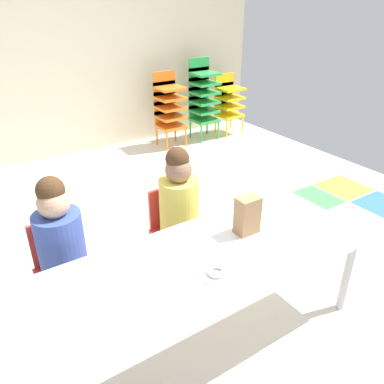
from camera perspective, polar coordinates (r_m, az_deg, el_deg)
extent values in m
cube|color=silver|center=(2.86, -6.80, -10.67)|extent=(5.76, 4.99, 0.02)
cube|color=#336BB2|center=(3.98, 26.83, -1.79)|extent=(0.43, 0.43, 0.00)
cube|color=gray|center=(3.82, 8.26, -0.09)|extent=(0.43, 0.43, 0.00)
cube|color=silver|center=(3.63, 23.09, -3.76)|extent=(0.43, 0.43, 0.00)
cube|color=#478C51|center=(3.85, 17.74, -0.97)|extent=(0.43, 0.43, 0.00)
cube|color=orange|center=(4.18, 21.73, 0.67)|extent=(0.43, 0.43, 0.00)
cube|color=silver|center=(2.36, -22.60, -22.89)|extent=(0.43, 0.43, 0.00)
cube|color=beige|center=(4.66, -23.09, 21.07)|extent=(5.76, 0.10, 2.78)
cube|color=white|center=(1.97, 0.89, -10.74)|extent=(1.92, 0.70, 0.04)
cylinder|color=#B2B2B7|center=(2.50, 22.15, -11.49)|extent=(0.05, 0.05, 0.51)
cylinder|color=#B2B2B7|center=(2.16, -25.11, -19.45)|extent=(0.05, 0.05, 0.51)
cylinder|color=#B2B2B7|center=(2.78, 12.61, -5.67)|extent=(0.05, 0.05, 0.51)
cube|color=red|center=(2.37, -18.21, -11.76)|extent=(0.32, 0.30, 0.03)
cube|color=red|center=(2.40, -19.77, -6.98)|extent=(0.29, 0.02, 0.30)
cylinder|color=#384C99|center=(2.24, -19.02, -7.37)|extent=(0.33, 0.33, 0.38)
sphere|color=tan|center=(2.11, -20.08, -1.54)|extent=(0.17, 0.17, 0.17)
sphere|color=#472D19|center=(2.09, -20.47, 0.27)|extent=(0.15, 0.15, 0.15)
cylinder|color=red|center=(2.35, -20.07, -17.36)|extent=(0.02, 0.02, 0.28)
cylinder|color=red|center=(2.39, -13.44, -15.29)|extent=(0.02, 0.02, 0.28)
cylinder|color=red|center=(2.55, -21.65, -13.66)|extent=(0.02, 0.02, 0.28)
cylinder|color=red|center=(2.59, -15.57, -11.85)|extent=(0.02, 0.02, 0.28)
cube|color=red|center=(2.60, -1.85, -6.40)|extent=(0.32, 0.30, 0.03)
cube|color=red|center=(2.63, -3.62, -2.15)|extent=(0.29, 0.02, 0.30)
cylinder|color=#D8C64C|center=(2.48, -1.93, -2.17)|extent=(0.30, 0.30, 0.38)
sphere|color=#8C664C|center=(2.36, -2.03, 3.33)|extent=(0.17, 0.17, 0.17)
sphere|color=#472D19|center=(2.34, -2.21, 4.99)|extent=(0.15, 0.15, 0.15)
cylinder|color=red|center=(2.54, -2.97, -11.54)|extent=(0.02, 0.02, 0.28)
cylinder|color=red|center=(2.66, 2.29, -9.46)|extent=(0.02, 0.02, 0.28)
cylinder|color=red|center=(2.72, -5.80, -8.62)|extent=(0.02, 0.02, 0.28)
cylinder|color=red|center=(2.83, -0.77, -6.84)|extent=(0.02, 0.02, 0.28)
cube|color=orange|center=(4.92, -3.17, 9.81)|extent=(0.32, 0.30, 0.03)
cube|color=orange|center=(5.01, -4.03, 11.18)|extent=(0.30, 0.02, 0.18)
cube|color=orange|center=(4.89, -3.21, 11.15)|extent=(0.32, 0.30, 0.03)
cube|color=orange|center=(4.98, -4.07, 12.51)|extent=(0.30, 0.02, 0.18)
cube|color=orange|center=(4.86, -3.25, 12.51)|extent=(0.32, 0.30, 0.03)
cube|color=orange|center=(4.95, -4.12, 13.85)|extent=(0.30, 0.02, 0.18)
cube|color=orange|center=(4.83, -3.28, 13.88)|extent=(0.32, 0.30, 0.03)
cube|color=orange|center=(4.93, -4.17, 15.21)|extent=(0.30, 0.02, 0.18)
cube|color=orange|center=(4.80, -3.32, 15.28)|extent=(0.32, 0.30, 0.03)
cube|color=orange|center=(4.90, -4.22, 16.58)|extent=(0.30, 0.02, 0.18)
cylinder|color=orange|center=(4.79, -3.79, 7.65)|extent=(0.02, 0.02, 0.26)
cylinder|color=orange|center=(4.93, -0.94, 8.27)|extent=(0.02, 0.02, 0.26)
cylinder|color=orange|center=(5.01, -5.29, 8.47)|extent=(0.02, 0.02, 0.26)
cylinder|color=orange|center=(5.14, -2.52, 9.05)|extent=(0.02, 0.02, 0.26)
cube|color=green|center=(5.19, 1.86, 10.77)|extent=(0.32, 0.30, 0.03)
cube|color=green|center=(5.28, 0.99, 12.07)|extent=(0.30, 0.02, 0.18)
cube|color=green|center=(5.16, 1.88, 12.04)|extent=(0.32, 0.30, 0.03)
cube|color=green|center=(5.25, 1.00, 13.33)|extent=(0.30, 0.02, 0.18)
cube|color=green|center=(5.13, 1.91, 13.34)|extent=(0.32, 0.30, 0.03)
cube|color=green|center=(5.22, 1.01, 14.61)|extent=(0.30, 0.02, 0.18)
cube|color=green|center=(5.10, 1.93, 14.65)|extent=(0.32, 0.30, 0.03)
cube|color=green|center=(5.19, 1.02, 15.90)|extent=(0.30, 0.02, 0.18)
cube|color=green|center=(5.08, 1.95, 15.97)|extent=(0.32, 0.30, 0.03)
cube|color=green|center=(5.17, 1.03, 17.21)|extent=(0.30, 0.02, 0.18)
cube|color=green|center=(5.05, 1.97, 17.30)|extent=(0.32, 0.30, 0.03)
cube|color=green|center=(5.15, 1.04, 18.52)|extent=(0.30, 0.02, 0.18)
cylinder|color=green|center=(5.05, 1.38, 8.76)|extent=(0.02, 0.02, 0.26)
cylinder|color=green|center=(5.21, 3.95, 9.28)|extent=(0.02, 0.02, 0.26)
cylinder|color=green|center=(5.26, -0.25, 9.51)|extent=(0.02, 0.02, 0.26)
cylinder|color=green|center=(5.41, 2.28, 10.01)|extent=(0.02, 0.02, 0.26)
cube|color=yellow|center=(5.44, 5.61, 11.43)|extent=(0.32, 0.30, 0.03)
cube|color=yellow|center=(5.52, 4.73, 12.67)|extent=(0.30, 0.02, 0.18)
cube|color=yellow|center=(5.41, 5.67, 12.65)|extent=(0.32, 0.30, 0.03)
cube|color=yellow|center=(5.49, 4.78, 13.88)|extent=(0.30, 0.02, 0.18)
cube|color=yellow|center=(5.38, 5.73, 13.88)|extent=(0.32, 0.30, 0.03)
cube|color=yellow|center=(5.47, 4.83, 15.11)|extent=(0.30, 0.02, 0.18)
cube|color=yellow|center=(5.35, 5.79, 15.13)|extent=(0.32, 0.30, 0.03)
cube|color=yellow|center=(5.44, 4.88, 16.34)|extent=(0.30, 0.02, 0.18)
cylinder|color=yellow|center=(5.30, 5.23, 9.53)|extent=(0.02, 0.02, 0.26)
cylinder|color=yellow|center=(5.47, 7.57, 9.98)|extent=(0.02, 0.02, 0.26)
cylinder|color=yellow|center=(5.49, 3.53, 10.24)|extent=(0.02, 0.02, 0.26)
cylinder|color=yellow|center=(5.66, 5.85, 10.67)|extent=(0.02, 0.02, 0.26)
cube|color=#9E754C|center=(2.14, 8.29, -3.47)|extent=(0.13, 0.09, 0.22)
cylinder|color=white|center=(1.88, 3.68, -12.09)|extent=(0.18, 0.18, 0.01)
torus|color=white|center=(1.87, 3.70, -11.67)|extent=(0.10, 0.10, 0.03)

